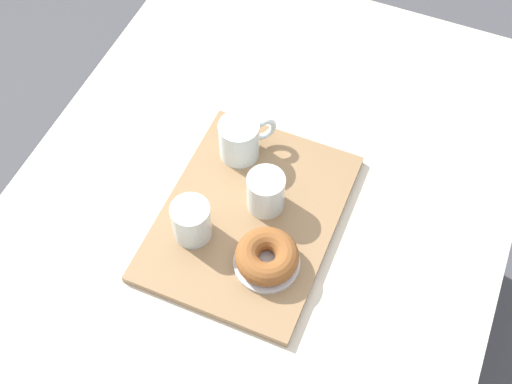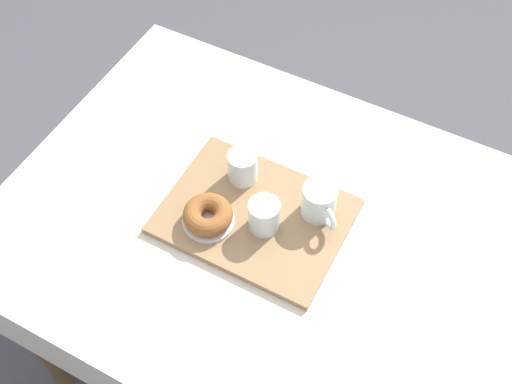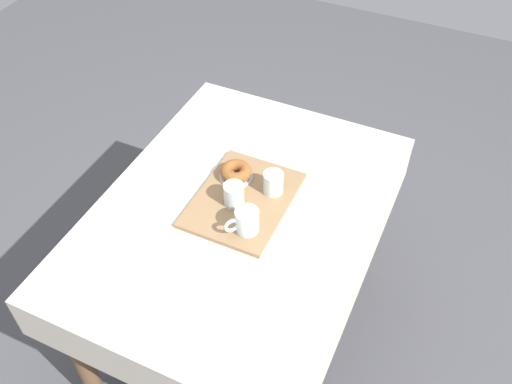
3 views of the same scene
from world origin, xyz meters
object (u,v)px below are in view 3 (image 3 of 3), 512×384
serving_tray (244,200)px  donut_plate_left (236,176)px  tea_mug_left (246,221)px  sugar_donut_left (236,172)px  water_glass_far (273,183)px  water_glass_near (234,195)px  dining_table (238,229)px

serving_tray → donut_plate_left: bearing=-140.0°
tea_mug_left → sugar_donut_left: (-0.21, -0.14, -0.01)m
water_glass_far → sugar_donut_left: water_glass_far is taller
water_glass_near → sugar_donut_left: bearing=-156.7°
water_glass_near → dining_table: bearing=60.1°
donut_plate_left → sugar_donut_left: sugar_donut_left is taller
water_glass_far → donut_plate_left: 0.15m
dining_table → tea_mug_left: size_ratio=11.96×
dining_table → serving_tray: size_ratio=3.02×
tea_mug_left → serving_tray: bearing=-150.3°
water_glass_near → serving_tray: bearing=148.8°
serving_tray → tea_mug_left: bearing=29.7°
water_glass_far → donut_plate_left: bearing=-92.9°
water_glass_near → donut_plate_left: (-0.11, -0.05, -0.03)m
tea_mug_left → sugar_donut_left: 0.25m
donut_plate_left → water_glass_far: bearing=87.1°
dining_table → donut_plate_left: size_ratio=10.52×
sugar_donut_left → serving_tray: bearing=40.0°
dining_table → water_glass_far: size_ratio=15.51×
tea_mug_left → water_glass_far: (-0.20, 0.01, -0.00)m
water_glass_near → tea_mug_left: bearing=44.5°
tea_mug_left → donut_plate_left: size_ratio=0.88×
water_glass_far → dining_table: bearing=-34.0°
donut_plate_left → sugar_donut_left: 0.02m
tea_mug_left → water_glass_far: bearing=177.9°
dining_table → donut_plate_left: bearing=-151.6°
serving_tray → sugar_donut_left: (-0.08, -0.07, 0.04)m
sugar_donut_left → water_glass_far: bearing=87.1°
water_glass_far → sugar_donut_left: bearing=-92.9°
dining_table → water_glass_near: (-0.01, -0.02, 0.15)m
water_glass_near → donut_plate_left: size_ratio=0.68×
dining_table → sugar_donut_left: size_ratio=11.09×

